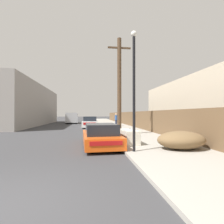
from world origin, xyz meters
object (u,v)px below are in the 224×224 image
object	(u,v)px
parked_sports_car_red	(101,136)
utility_pole	(119,85)
discarded_fridge	(129,137)
car_parked_mid	(90,122)
brush_pile	(181,140)
pedestrian	(116,120)
street_lamp	(134,82)
pickup_truck	(72,118)

from	to	relation	value
parked_sports_car_red	utility_pole	size ratio (longest dim) A/B	0.60
discarded_fridge	parked_sports_car_red	size ratio (longest dim) A/B	0.38
car_parked_mid	brush_pile	world-z (taller)	car_parked_mid
brush_pile	pedestrian	world-z (taller)	pedestrian
discarded_fridge	street_lamp	xyz separation A→B (m)	(-0.25, -2.02, 2.62)
pickup_truck	utility_pole	size ratio (longest dim) A/B	0.71
pickup_truck	brush_pile	size ratio (longest dim) A/B	2.40
street_lamp	utility_pole	bearing A→B (deg)	86.08
pickup_truck	street_lamp	size ratio (longest dim) A/B	1.03
utility_pole	pickup_truck	bearing A→B (deg)	106.14
car_parked_mid	discarded_fridge	bearing A→B (deg)	-78.54
parked_sports_car_red	street_lamp	size ratio (longest dim) A/B	0.87
car_parked_mid	parked_sports_car_red	bearing A→B (deg)	-85.34
discarded_fridge	utility_pole	xyz separation A→B (m)	(0.16, 4.03, 3.49)
discarded_fridge	street_lamp	world-z (taller)	street_lamp
utility_pole	discarded_fridge	bearing A→B (deg)	-92.27
car_parked_mid	pedestrian	bearing A→B (deg)	12.89
parked_sports_car_red	pedestrian	world-z (taller)	pedestrian
pickup_truck	street_lamp	world-z (taller)	street_lamp
pickup_truck	utility_pole	world-z (taller)	utility_pole
parked_sports_car_red	brush_pile	world-z (taller)	parked_sports_car_red
street_lamp	pedestrian	size ratio (longest dim) A/B	3.13
discarded_fridge	pedestrian	size ratio (longest dim) A/B	1.03
pickup_truck	street_lamp	distance (m)	25.42
utility_pole	pedestrian	world-z (taller)	utility_pole
utility_pole	pedestrian	xyz separation A→B (m)	(1.25, 9.63, -3.01)
discarded_fridge	utility_pole	distance (m)	5.33
brush_pile	pedestrian	distance (m)	15.50
pickup_truck	street_lamp	bearing A→B (deg)	96.93
car_parked_mid	street_lamp	xyz separation A→B (m)	(1.76, -15.06, 2.46)
street_lamp	brush_pile	size ratio (longest dim) A/B	2.33
pickup_truck	discarded_fridge	bearing A→B (deg)	98.52
pickup_truck	brush_pile	distance (m)	25.69
street_lamp	car_parked_mid	bearing A→B (deg)	96.67
pickup_truck	pedestrian	world-z (taller)	pickup_truck
car_parked_mid	pickup_truck	xyz separation A→B (m)	(-3.26, 9.77, 0.31)
parked_sports_car_red	brush_pile	bearing A→B (deg)	-29.56
car_parked_mid	pedestrian	size ratio (longest dim) A/B	2.83
pickup_truck	street_lamp	xyz separation A→B (m)	(5.02, -24.83, 2.15)
discarded_fridge	car_parked_mid	distance (m)	13.20
car_parked_mid	utility_pole	size ratio (longest dim) A/B	0.62
discarded_fridge	brush_pile	bearing A→B (deg)	-45.06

